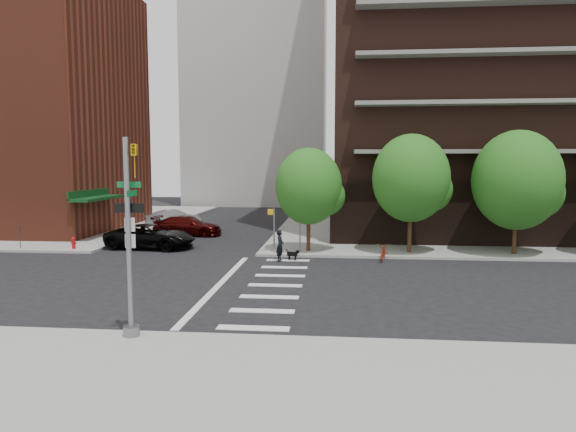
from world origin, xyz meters
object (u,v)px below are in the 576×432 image
at_px(parked_car_maroon, 188,226).
at_px(scooter, 384,252).
at_px(dog_walker, 280,246).
at_px(parked_car_black, 151,236).
at_px(traffic_signal, 130,253).
at_px(parked_car_silver, 174,218).
at_px(fire_hydrant, 74,242).

relative_size(parked_car_maroon, scooter, 2.70).
xyz_separation_m(parked_car_maroon, dog_walker, (8.09, -9.56, 0.13)).
bearing_deg(parked_car_black, traffic_signal, -155.63).
height_order(traffic_signal, scooter, traffic_signal).
bearing_deg(parked_car_maroon, parked_car_silver, 29.69).
xyz_separation_m(parked_car_silver, scooter, (16.52, -13.85, -0.25)).
distance_m(traffic_signal, parked_car_silver, 28.97).
xyz_separation_m(parked_car_black, parked_car_maroon, (0.60, 6.08, -0.03)).
bearing_deg(traffic_signal, parked_car_silver, 105.52).
relative_size(fire_hydrant, parked_car_maroon, 0.14).
bearing_deg(parked_car_maroon, parked_car_black, 175.96).
bearing_deg(dog_walker, fire_hydrant, 87.22).
bearing_deg(parked_car_maroon, dog_walker, -138.18).
distance_m(parked_car_maroon, dog_walker, 12.53).
bearing_deg(scooter, dog_walker, -161.37).
height_order(scooter, dog_walker, dog_walker).
bearing_deg(parked_car_black, fire_hydrant, 113.53).
xyz_separation_m(parked_car_maroon, parked_car_silver, (-2.70, 5.06, 0.00)).
distance_m(fire_hydrant, parked_car_maroon, 9.01).
height_order(parked_car_black, scooter, parked_car_black).
bearing_deg(parked_car_maroon, scooter, -120.84).
height_order(fire_hydrant, parked_car_maroon, parked_car_maroon).
distance_m(traffic_signal, parked_car_maroon, 23.42).
bearing_deg(parked_car_black, parked_car_silver, 16.40).
xyz_separation_m(fire_hydrant, parked_car_silver, (2.30, 12.55, 0.20)).
relative_size(parked_car_black, parked_car_silver, 1.23).
distance_m(parked_car_black, dog_walker, 9.36).
xyz_separation_m(parked_car_black, parked_car_silver, (-2.10, 11.14, -0.03)).
xyz_separation_m(traffic_signal, scooter, (8.79, 13.99, -2.20)).
bearing_deg(traffic_signal, scooter, 57.86).
relative_size(fire_hydrant, parked_car_silver, 0.16).
bearing_deg(scooter, fire_hydrant, -172.99).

